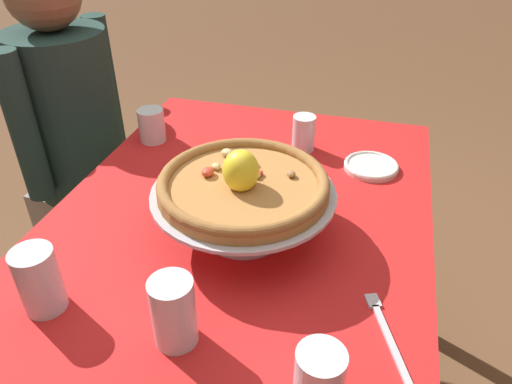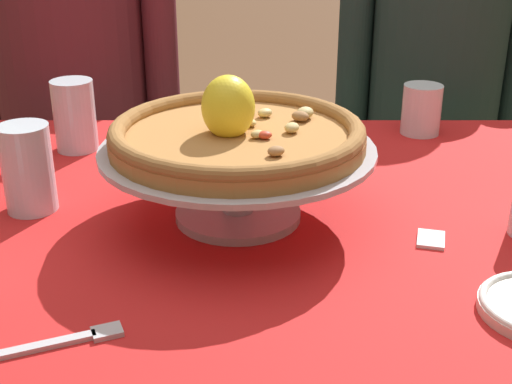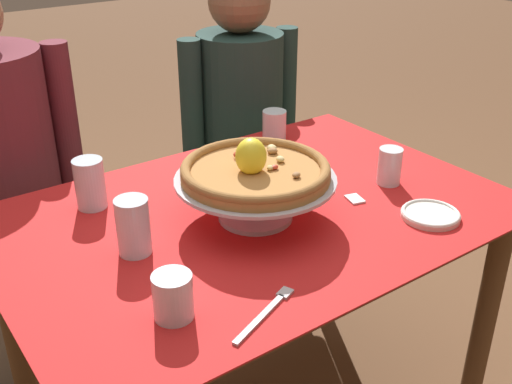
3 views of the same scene
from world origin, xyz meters
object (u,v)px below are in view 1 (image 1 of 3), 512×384
object	(u,v)px
side_plate	(371,166)
diner_right	(79,152)
water_glass_back_right	(152,127)
water_glass_back_left	(40,284)
water_glass_side_right	(304,135)
pizza	(243,183)
dinner_fork	(386,331)
pizza_stand	(244,204)
sugar_packet	(300,175)
water_glass_side_left	(176,316)
water_glass_front_left	(319,377)

from	to	relation	value
side_plate	diner_right	size ratio (longest dim) A/B	0.12
water_glass_back_right	diner_right	size ratio (longest dim) A/B	0.08
diner_right	water_glass_back_left	bearing A→B (deg)	-149.67
water_glass_side_right	diner_right	bearing A→B (deg)	86.34
pizza	water_glass_back_right	bearing A→B (deg)	47.59
dinner_fork	diner_right	bearing A→B (deg)	57.91
water_glass_back_right	water_glass_back_left	world-z (taller)	water_glass_back_left
pizza	side_plate	xyz separation A→B (m)	(0.35, -0.25, -0.12)
pizza_stand	pizza	bearing A→B (deg)	134.35
water_glass_back_right	sugar_packet	xyz separation A→B (m)	(-0.08, -0.45, -0.04)
water_glass_back_left	sugar_packet	bearing A→B (deg)	-32.64
water_glass_back_right	dinner_fork	size ratio (longest dim) A/B	0.51
pizza_stand	water_glass_back_right	xyz separation A→B (m)	(0.34, 0.37, -0.03)
pizza	dinner_fork	world-z (taller)	pizza
water_glass_back_right	dinner_fork	world-z (taller)	water_glass_back_right
water_glass_back_left	diner_right	distance (m)	0.89
water_glass_side_right	dinner_fork	bearing A→B (deg)	-156.73
water_glass_back_left	diner_right	xyz separation A→B (m)	(0.75, 0.44, -0.21)
water_glass_back_left	sugar_packet	world-z (taller)	water_glass_back_left
pizza	water_glass_side_right	world-z (taller)	pizza
water_glass_side_right	water_glass_side_left	world-z (taller)	water_glass_side_left
sugar_packet	water_glass_back_left	bearing A→B (deg)	147.36
water_glass_side_left	water_glass_back_left	bearing A→B (deg)	88.61
water_glass_front_left	dinner_fork	world-z (taller)	water_glass_front_left
pizza_stand	water_glass_side_left	distance (m)	0.31
pizza	dinner_fork	size ratio (longest dim) A/B	1.88
water_glass_back_left	side_plate	world-z (taller)	water_glass_back_left
water_glass_back_left	sugar_packet	xyz separation A→B (m)	(0.56, -0.36, -0.05)
sugar_packet	diner_right	bearing A→B (deg)	76.48
water_glass_side_left	diner_right	bearing A→B (deg)	42.71
water_glass_back_right	water_glass_side_right	world-z (taller)	water_glass_side_right
pizza_stand	dinner_fork	world-z (taller)	pizza_stand
water_glass_back_left	water_glass_front_left	world-z (taller)	water_glass_back_left
pizza_stand	water_glass_back_left	xyz separation A→B (m)	(-0.30, 0.29, -0.02)
pizza	water_glass_front_left	xyz separation A→B (m)	(-0.34, -0.22, -0.09)
pizza	sugar_packet	distance (m)	0.30
sugar_packet	side_plate	bearing A→B (deg)	-64.18
water_glass_back_left	diner_right	bearing A→B (deg)	30.33
pizza_stand	diner_right	xyz separation A→B (m)	(0.45, 0.72, -0.23)
diner_right	water_glass_back_right	bearing A→B (deg)	-107.62
diner_right	dinner_fork	bearing A→B (deg)	-122.09
water_glass_back_right	dinner_fork	xyz separation A→B (m)	(-0.54, -0.69, -0.04)
water_glass_back_right	side_plate	size ratio (longest dim) A/B	0.67
pizza_stand	water_glass_back_left	size ratio (longest dim) A/B	3.01
water_glass_side_right	side_plate	xyz separation A→B (m)	(-0.06, -0.19, -0.03)
water_glass_front_left	sugar_packet	xyz separation A→B (m)	(0.60, 0.14, -0.04)
water_glass_front_left	diner_right	world-z (taller)	diner_right
pizza_stand	water_glass_side_right	xyz separation A→B (m)	(0.40, -0.05, -0.03)
water_glass_back_left	dinner_fork	bearing A→B (deg)	-80.40
water_glass_side_right	sugar_packet	bearing A→B (deg)	-172.36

